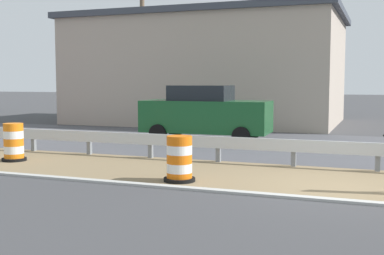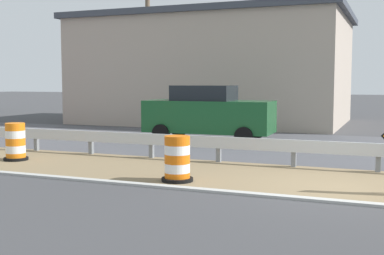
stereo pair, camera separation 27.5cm
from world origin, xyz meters
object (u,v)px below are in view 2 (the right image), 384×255
at_px(traffic_barrel_nearest, 177,161).
at_px(utility_pole_near, 148,36).
at_px(traffic_barrel_close, 16,143).
at_px(car_trailing_near_lane, 208,113).

bearing_deg(traffic_barrel_nearest, utility_pole_near, 29.25).
bearing_deg(traffic_barrel_close, traffic_barrel_nearest, -100.96).
bearing_deg(car_trailing_near_lane, utility_pole_near, 130.94).
bearing_deg(car_trailing_near_lane, traffic_barrel_close, -119.48).
xyz_separation_m(traffic_barrel_nearest, car_trailing_near_lane, (7.47, 2.01, 0.58)).
distance_m(traffic_barrel_nearest, utility_pole_near, 15.94).
distance_m(traffic_barrel_close, utility_pole_near, 13.23).
relative_size(traffic_barrel_nearest, traffic_barrel_close, 0.96).
bearing_deg(utility_pole_near, traffic_barrel_nearest, -150.75).
bearing_deg(utility_pole_near, traffic_barrel_close, -170.15).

